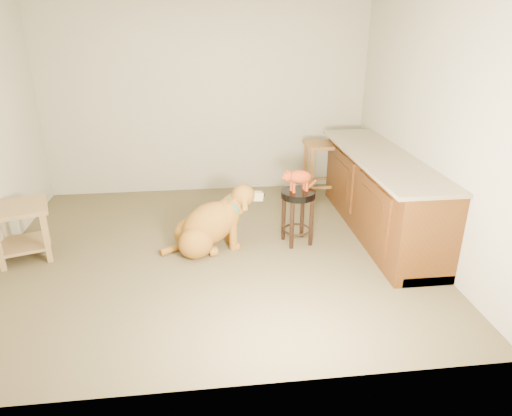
{
  "coord_description": "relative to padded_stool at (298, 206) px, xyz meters",
  "views": [
    {
      "loc": [
        -0.08,
        -4.44,
        2.36
      ],
      "look_at": [
        0.47,
        0.1,
        0.45
      ],
      "focal_mm": 32.0,
      "sensor_mm": 36.0,
      "label": 1
    }
  ],
  "objects": [
    {
      "name": "golden_retriever",
      "position": [
        -0.97,
        -0.04,
        -0.16
      ],
      "size": [
        1.17,
        0.64,
        0.75
      ],
      "rotation": [
        0.0,
        0.0,
        0.2
      ],
      "color": "brown",
      "rests_on": "ground"
    },
    {
      "name": "room_shell",
      "position": [
        -0.93,
        -0.12,
        1.24
      ],
      "size": [
        4.54,
        4.04,
        2.62
      ],
      "color": "#ACA78A",
      "rests_on": "ground"
    },
    {
      "name": "cabinet_run",
      "position": [
        1.01,
        0.18,
        -0.0
      ],
      "size": [
        0.7,
        2.56,
        0.94
      ],
      "color": "#4C280D",
      "rests_on": "ground"
    },
    {
      "name": "side_table",
      "position": [
        -2.93,
        0.0,
        -0.05
      ],
      "size": [
        0.71,
        0.71,
        0.59
      ],
      "rotation": [
        0.0,
        0.0,
        0.32
      ],
      "color": "olive",
      "rests_on": "ground"
    },
    {
      "name": "wood_stool",
      "position": [
        0.58,
        1.26,
        -0.02
      ],
      "size": [
        0.44,
        0.44,
        0.81
      ],
      "rotation": [
        0.0,
        0.0,
        0.01
      ],
      "color": "brown",
      "rests_on": "ground"
    },
    {
      "name": "tabby_kitten",
      "position": [
        -0.01,
        -0.0,
        0.34
      ],
      "size": [
        0.43,
        0.24,
        0.29
      ],
      "rotation": [
        0.0,
        0.0,
        0.23
      ],
      "color": "#9D330F",
      "rests_on": "padded_stool"
    },
    {
      "name": "padded_stool",
      "position": [
        0.0,
        0.0,
        0.0
      ],
      "size": [
        0.38,
        0.38,
        0.62
      ],
      "rotation": [
        0.0,
        0.0,
        0.23
      ],
      "color": "black",
      "rests_on": "ground"
    },
    {
      "name": "floor",
      "position": [
        -0.93,
        -0.12,
        -0.44
      ],
      "size": [
        4.5,
        4.0,
        0.01
      ],
      "primitive_type": "cube",
      "color": "brown",
      "rests_on": "ground"
    }
  ]
}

